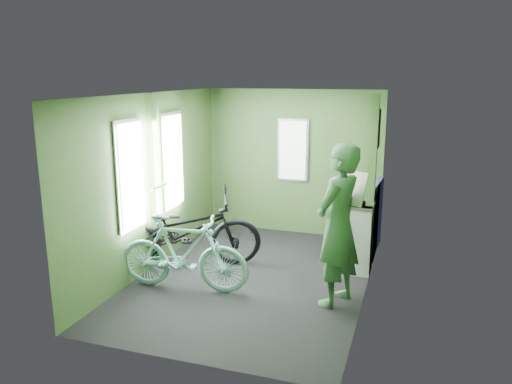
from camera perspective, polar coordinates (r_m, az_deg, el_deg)
room at (r=6.08m, az=-0.51°, el=2.98°), size 4.00×4.02×2.31m
bicycle_black at (r=6.81m, az=-7.96°, el=-8.58°), size 2.18×1.60×1.15m
bicycle_mint at (r=6.16m, az=-8.22°, el=-11.07°), size 1.64×0.71×1.00m
passenger at (r=5.55m, az=9.35°, el=-3.79°), size 0.66×0.80×1.82m
waste_box at (r=6.61m, az=11.92°, el=-5.22°), size 0.27×0.38×0.91m
bench_seat at (r=7.45m, az=11.73°, el=-4.29°), size 0.61×1.01×1.03m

